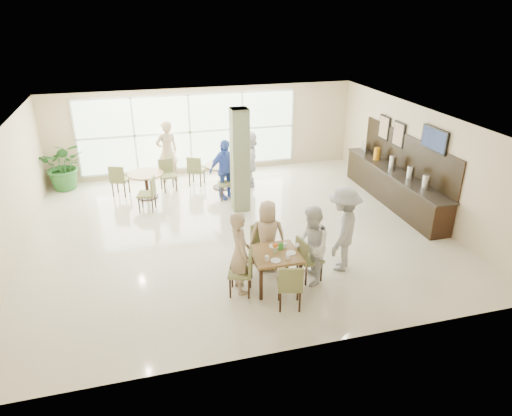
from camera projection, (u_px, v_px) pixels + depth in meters
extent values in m
plane|color=beige|center=(236.00, 229.00, 11.53)|extent=(10.00, 10.00, 0.00)
plane|color=white|center=(234.00, 120.00, 10.37)|extent=(10.00, 10.00, 0.00)
plane|color=beige|center=(205.00, 131.00, 14.91)|extent=(10.00, 0.00, 10.00)
plane|color=beige|center=(299.00, 277.00, 6.99)|extent=(10.00, 0.00, 10.00)
plane|color=beige|center=(8.00, 199.00, 9.77)|extent=(0.00, 9.00, 9.00)
plane|color=beige|center=(418.00, 160.00, 12.13)|extent=(0.00, 9.00, 9.00)
plane|color=silver|center=(190.00, 132.00, 14.77)|extent=(7.00, 0.00, 7.00)
cube|color=#6C7652|center=(240.00, 161.00, 12.10)|extent=(0.45, 0.45, 2.80)
cube|color=brown|center=(275.00, 254.00, 8.97)|extent=(0.94, 0.94, 0.05)
cube|color=black|center=(261.00, 284.00, 8.68)|extent=(0.06, 0.06, 0.70)
cube|color=black|center=(300.00, 278.00, 8.87)|extent=(0.06, 0.06, 0.70)
cube|color=black|center=(251.00, 263.00, 9.38)|extent=(0.06, 0.06, 0.70)
cube|color=black|center=(287.00, 258.00, 9.56)|extent=(0.06, 0.06, 0.70)
cylinder|color=brown|center=(146.00, 174.00, 13.13)|extent=(1.02, 1.02, 0.04)
cylinder|color=black|center=(147.00, 186.00, 13.29)|extent=(0.10, 0.10, 0.71)
cylinder|color=black|center=(148.00, 197.00, 13.43)|extent=(0.60, 0.60, 0.03)
cylinder|color=brown|center=(222.00, 165.00, 13.84)|extent=(1.02, 1.02, 0.04)
cylinder|color=black|center=(222.00, 177.00, 14.00)|extent=(0.10, 0.10, 0.71)
cylinder|color=black|center=(222.00, 187.00, 14.14)|extent=(0.60, 0.60, 0.03)
cylinder|color=white|center=(267.00, 258.00, 8.68)|extent=(0.08, 0.08, 0.10)
cylinder|color=white|center=(285.00, 245.00, 9.14)|extent=(0.08, 0.08, 0.10)
cylinder|color=white|center=(288.00, 257.00, 8.73)|extent=(0.08, 0.08, 0.10)
cylinder|color=white|center=(276.00, 261.00, 8.69)|extent=(0.20, 0.20, 0.01)
cylinder|color=white|center=(274.00, 246.00, 9.20)|extent=(0.20, 0.20, 0.01)
cylinder|color=white|center=(291.00, 253.00, 8.95)|extent=(0.20, 0.20, 0.01)
cylinder|color=#99B27F|center=(275.00, 250.00, 8.93)|extent=(0.07, 0.07, 0.12)
sphere|color=#DF5A12|center=(277.00, 245.00, 8.89)|extent=(0.07, 0.07, 0.07)
sphere|color=#DF5A12|center=(274.00, 245.00, 8.91)|extent=(0.07, 0.07, 0.07)
sphere|color=#DF5A12|center=(275.00, 246.00, 8.86)|extent=(0.07, 0.07, 0.07)
cube|color=green|center=(281.00, 246.00, 9.05)|extent=(0.10, 0.02, 0.15)
cube|color=black|center=(393.00, 188.00, 12.89)|extent=(0.60, 4.60, 0.90)
cube|color=black|center=(395.00, 172.00, 12.69)|extent=(0.64, 4.70, 0.04)
cube|color=black|center=(407.00, 153.00, 12.54)|extent=(0.04, 4.60, 1.00)
cylinder|color=silver|center=(426.00, 183.00, 11.37)|extent=(0.20, 0.20, 0.40)
cylinder|color=silver|center=(411.00, 173.00, 11.99)|extent=(0.20, 0.20, 0.40)
cylinder|color=silver|center=(393.00, 163.00, 12.78)|extent=(0.20, 0.20, 0.40)
cylinder|color=orange|center=(377.00, 154.00, 13.58)|extent=(0.18, 0.18, 0.36)
cube|color=silver|center=(366.00, 147.00, 14.19)|extent=(0.18, 0.30, 0.36)
cube|color=black|center=(435.00, 139.00, 11.28)|extent=(0.06, 1.00, 0.58)
cube|color=#7F99CC|center=(434.00, 139.00, 11.27)|extent=(0.01, 0.92, 0.50)
cube|color=black|center=(399.00, 134.00, 12.81)|extent=(0.04, 0.55, 0.70)
cube|color=#996137|center=(398.00, 135.00, 12.80)|extent=(0.01, 0.47, 0.62)
cube|color=black|center=(384.00, 128.00, 13.51)|extent=(0.04, 0.55, 0.70)
cube|color=#996137|center=(384.00, 128.00, 13.51)|extent=(0.01, 0.47, 0.62)
imported|color=#2B692A|center=(64.00, 165.00, 13.76)|extent=(1.40, 1.40, 1.49)
imported|color=tan|center=(240.00, 253.00, 8.78)|extent=(0.45, 0.65, 1.70)
imported|color=tan|center=(268.00, 236.00, 9.57)|extent=(0.83, 0.58, 1.55)
imported|color=white|center=(311.00, 246.00, 9.06)|extent=(0.75, 0.89, 1.66)
imported|color=#A9A9AB|center=(343.00, 229.00, 9.50)|extent=(1.28, 1.38, 1.87)
imported|color=#4260C6|center=(225.00, 169.00, 13.05)|extent=(1.17, 0.93, 1.75)
imported|color=white|center=(249.00, 158.00, 14.02)|extent=(0.98, 1.69, 1.71)
imported|color=tan|center=(167.00, 152.00, 14.22)|extent=(0.82, 0.66, 1.96)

